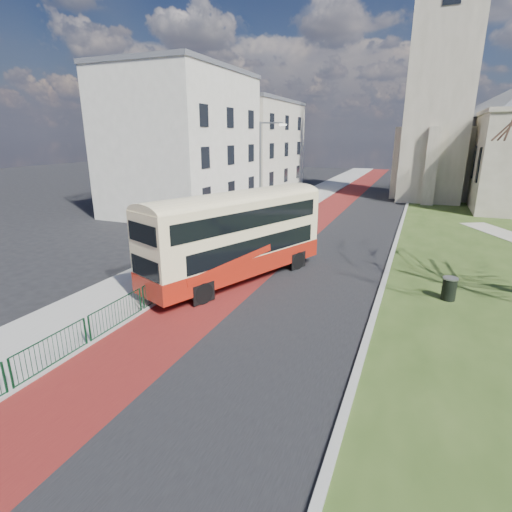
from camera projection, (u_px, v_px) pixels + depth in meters
The scene contains 13 objects.
ground at pixel (192, 334), 14.93m from camera, with size 160.00×160.00×0.00m, color black.
road_carriageway at pixel (338, 228), 32.06m from camera, with size 9.00×120.00×0.01m, color black.
bus_lane at pixel (306, 225), 33.05m from camera, with size 3.40×120.00×0.01m, color #591414.
pavement_west at pixel (263, 221), 34.42m from camera, with size 4.00×120.00×0.12m, color gray.
kerb_west at pixel (285, 222), 33.69m from camera, with size 0.25×120.00×0.13m, color #999993.
kerb_east at pixel (400, 227), 32.13m from camera, with size 0.25×80.00×0.13m, color #999993.
pedestrian_railing at pixel (182, 277), 19.38m from camera, with size 0.07×24.00×1.12m.
gothic_church at pixel (492, 73), 40.11m from camera, with size 16.38×18.00×40.00m.
street_block_near at pixel (183, 142), 37.60m from camera, with size 10.30×14.30×13.00m.
street_block_far at pixel (250, 146), 51.96m from camera, with size 10.30×16.30×11.50m.
streetlamp at pixel (262, 169), 31.09m from camera, with size 2.13×0.18×8.00m.
bus at pixel (237, 233), 19.83m from camera, with size 6.07×10.53×4.34m.
litter_bin at pixel (449, 289), 17.84m from camera, with size 0.81×0.81×1.05m.
Camera 1 is at (7.33, -11.50, 7.16)m, focal length 28.00 mm.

